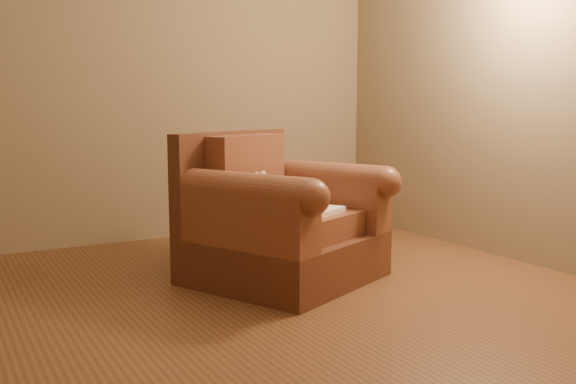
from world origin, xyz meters
TOP-DOWN VIEW (x-y plane):
  - floor at (0.00, 0.00)m, footprint 4.00×4.00m
  - armchair at (0.36, 0.49)m, footprint 1.29×1.27m
  - teddy_bear at (0.29, 0.55)m, footprint 0.18×0.20m
  - guidebook at (0.48, 0.27)m, footprint 0.43×0.37m
  - side_table at (1.01, 0.63)m, footprint 0.37×0.37m

SIDE VIEW (x-z plane):
  - floor at x=0.00m, z-range 0.00..0.00m
  - side_table at x=1.01m, z-range 0.02..0.53m
  - armchair at x=0.36m, z-range -0.10..0.79m
  - guidebook at x=0.48m, z-range 0.43..0.46m
  - teddy_bear at x=0.29m, z-range 0.40..0.64m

